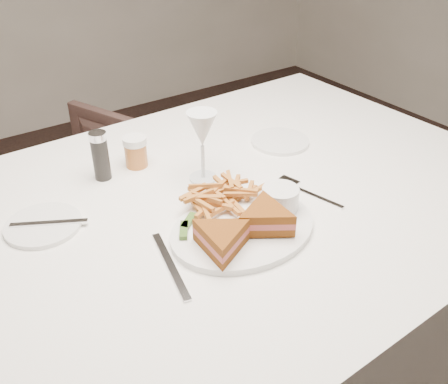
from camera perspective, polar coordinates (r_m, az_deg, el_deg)
table at (r=1.38m, az=-1.22°, el=-14.04°), size 1.55×1.05×0.75m
chair_far at (r=2.03m, az=-16.41°, el=-0.61°), size 0.78×0.76×0.63m
table_setting at (r=1.08m, az=-0.58°, el=-0.59°), size 0.82×0.57×0.18m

